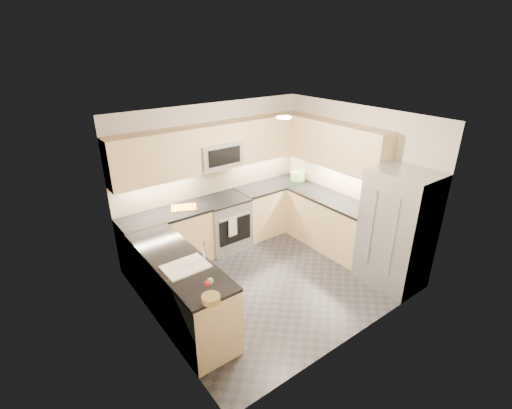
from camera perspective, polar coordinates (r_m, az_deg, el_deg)
The scene contains 35 objects.
floor at distance 5.93m, azimuth 2.07°, elevation -11.31°, with size 3.60×3.20×0.00m, color #25242A.
ceiling at distance 4.93m, azimuth 2.50°, elevation 13.11°, with size 3.60×3.20×0.02m, color beige.
wall_back at distance 6.54m, azimuth -6.60°, elevation 4.38°, with size 3.60×0.02×2.50m, color #BBB1A3.
wall_front at distance 4.33m, azimuth 15.78°, elevation -7.22°, with size 3.60×0.02×2.50m, color #BBB1A3.
wall_left at distance 4.52m, azimuth -15.90°, elevation -5.88°, with size 0.02×3.20×2.50m, color #BBB1A3.
wall_right at distance 6.52m, azimuth 14.70°, elevation 3.67°, with size 0.02×3.20×2.50m, color #BBB1A3.
base_cab_back_left at distance 6.19m, azimuth -13.54°, elevation -5.52°, with size 1.42×0.60×0.90m, color #DABA83.
base_cab_back_right at distance 7.19m, azimuth 2.42°, elevation -0.50°, with size 1.42×0.60×0.90m, color #DABA83.
base_cab_right at distance 6.70m, azimuth 11.38°, elevation -2.89°, with size 0.60×1.70×0.90m, color #DABA83.
base_cab_peninsula at distance 5.04m, azimuth -11.64°, elevation -12.84°, with size 0.60×2.00×0.90m, color #DABA83.
countertop_back_left at distance 5.97m, azimuth -13.97°, elevation -1.60°, with size 1.42×0.63×0.04m, color black.
countertop_back_right at distance 7.00m, azimuth 2.48°, elevation 3.00°, with size 1.42×0.63×0.04m, color black.
countertop_right at distance 6.51m, azimuth 11.71°, elevation 0.80°, with size 0.63×1.70×0.04m, color black.
countertop_peninsula at distance 4.78m, azimuth -12.11°, elevation -8.32°, with size 0.63×2.00×0.04m, color black.
upper_cab_back at distance 6.22m, azimuth -6.02°, elevation 8.94°, with size 3.60×0.35×0.75m, color #DABA83.
upper_cab_right at distance 6.38m, azimuth 12.32°, elevation 8.91°, with size 0.35×1.95×0.75m, color #DABA83.
backsplash_back at distance 6.55m, azimuth -6.55°, elevation 3.91°, with size 3.60×0.01×0.51m, color #C1AE8B.
backsplash_right at distance 6.80m, azimuth 11.72°, elevation 4.32°, with size 0.01×2.30×0.51m, color #C1AE8B.
gas_range at distance 6.59m, azimuth -4.83°, elevation -2.89°, with size 0.76×0.65×0.91m, color #A0A2A8.
range_cooktop at distance 6.40m, azimuth -4.97°, elevation 0.78°, with size 0.76×0.65×0.03m, color black.
oven_door_glass at distance 6.35m, azimuth -3.23°, elevation -4.02°, with size 0.62×0.02×0.45m, color black.
oven_handle at distance 6.21m, azimuth -3.18°, elevation -1.89°, with size 0.02×0.02×0.60m, color #B2B5BA.
microwave at distance 6.24m, azimuth -5.85°, elevation 7.79°, with size 0.76×0.40×0.40m, color #9B9FA3.
microwave_door at distance 6.07m, azimuth -4.83°, elevation 7.37°, with size 0.60×0.01×0.28m, color black.
refrigerator at distance 5.79m, azimuth 20.87°, elevation -3.60°, with size 0.70×0.90×1.80m, color #A0A3A8.
fridge_handle_left at distance 5.40m, azimuth 20.34°, elevation -4.96°, with size 0.02×0.02×1.20m, color #B2B5BA.
fridge_handle_right at distance 5.57m, azimuth 17.32°, elevation -3.59°, with size 0.02×0.02×1.20m, color #B2B5BA.
sink_basin at distance 4.60m, azimuth -10.70°, elevation -10.12°, with size 0.52×0.38×0.16m, color white.
faucet at distance 4.59m, azimuth -7.98°, elevation -7.04°, with size 0.03×0.03×0.28m, color silver.
utensil_bowl at distance 7.24m, azimuth 6.46°, elevation 4.41°, with size 0.27×0.27×0.16m, color #639F44.
cutting_board at distance 6.11m, azimuth -11.04°, elevation -0.46°, with size 0.40×0.28×0.01m, color orange.
fruit_basket at distance 3.99m, azimuth -6.96°, elevation -14.18°, with size 0.20×0.20×0.07m, color #997E47.
fruit_apple at distance 4.06m, azimuth -7.58°, elevation -12.03°, with size 0.06×0.06×0.06m, color #B0141E.
fruit_pear at distance 4.10m, azimuth -7.07°, elevation -11.61°, with size 0.07×0.07×0.07m, color #7BC454.
dish_towel_check at distance 6.24m, azimuth -3.60°, elevation -3.54°, with size 0.17×0.01×0.32m, color silver.
Camera 1 is at (-3.07, -3.75, 3.43)m, focal length 26.00 mm.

